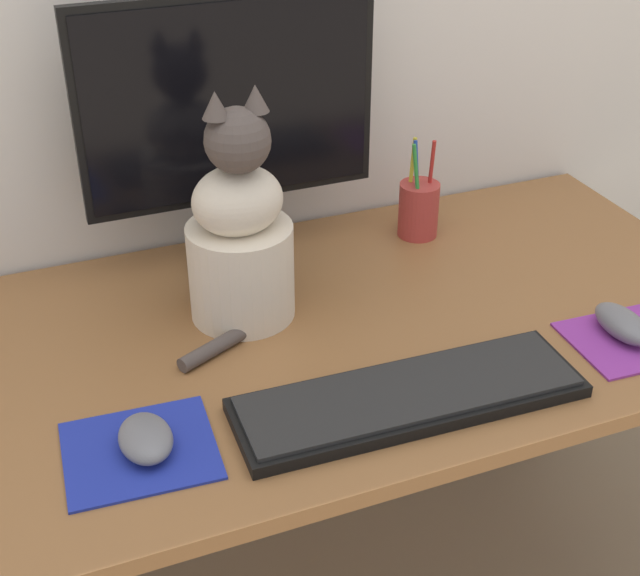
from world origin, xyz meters
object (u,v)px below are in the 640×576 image
object	(u,v)px
monitor	(230,119)
computer_mouse_left	(146,438)
keyboard	(409,396)
cat	(240,237)
computer_mouse_right	(622,324)
pen_cup	(418,208)

from	to	relation	value
monitor	computer_mouse_left	world-z (taller)	monitor
computer_mouse_left	keyboard	bearing A→B (deg)	-5.94
monitor	keyboard	world-z (taller)	monitor
keyboard	computer_mouse_left	size ratio (longest dim) A/B	4.98
monitor	cat	size ratio (longest dim) A/B	1.31
computer_mouse_left	computer_mouse_right	xyz separation A→B (m)	(0.71, -0.01, 0.00)
computer_mouse_left	pen_cup	distance (m)	0.70
keyboard	monitor	bearing A→B (deg)	104.09
computer_mouse_left	cat	size ratio (longest dim) A/B	0.27
keyboard	pen_cup	xyz separation A→B (m)	(0.23, 0.43, 0.04)
computer_mouse_left	pen_cup	world-z (taller)	pen_cup
monitor	pen_cup	xyz separation A→B (m)	(0.33, -0.03, -0.20)
cat	pen_cup	xyz separation A→B (m)	(0.37, 0.14, -0.08)
monitor	pen_cup	world-z (taller)	monitor
monitor	keyboard	distance (m)	0.53
monitor	cat	xyz separation A→B (m)	(-0.04, -0.16, -0.12)
pen_cup	keyboard	bearing A→B (deg)	-118.37
cat	pen_cup	size ratio (longest dim) A/B	2.03
computer_mouse_left	pen_cup	xyz separation A→B (m)	(0.58, 0.39, 0.03)
keyboard	computer_mouse_right	distance (m)	0.37
cat	monitor	bearing A→B (deg)	70.49
pen_cup	computer_mouse_right	bearing A→B (deg)	-71.92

